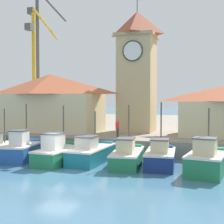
{
  "coord_description": "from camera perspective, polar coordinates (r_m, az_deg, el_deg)",
  "views": [
    {
      "loc": [
        9.73,
        -18.1,
        4.7
      ],
      "look_at": [
        1.06,
        8.18,
        3.5
      ],
      "focal_mm": 50.0,
      "sensor_mm": 36.0,
      "label": 1
    }
  ],
  "objects": [
    {
      "name": "fishing_boat_right_inner",
      "position": [
        21.71,
        8.82,
        -8.12
      ],
      "size": [
        2.29,
        4.23,
        4.45
      ],
      "color": "navy",
      "rests_on": "ground"
    },
    {
      "name": "fishing_boat_mid_left",
      "position": [
        23.09,
        -9.69,
        -7.38
      ],
      "size": [
        2.31,
        4.79,
        4.19
      ],
      "color": "#237A4C",
      "rests_on": "ground"
    },
    {
      "name": "fishing_boat_right_outer",
      "position": [
        20.47,
        16.93,
        -8.54
      ],
      "size": [
        2.7,
        4.33,
        4.09
      ],
      "color": "#237A4C",
      "rests_on": "ground"
    },
    {
      "name": "clock_tower",
      "position": [
        32.28,
        4.58,
        7.89
      ],
      "size": [
        3.96,
        3.96,
        13.84
      ],
      "color": "tan",
      "rests_on": "quay_wharf"
    },
    {
      "name": "fishing_boat_mid_right",
      "position": [
        21.97,
        2.81,
        -8.02
      ],
      "size": [
        2.44,
        5.02,
        4.25
      ],
      "color": "#237A4C",
      "rests_on": "ground"
    },
    {
      "name": "quay_wharf",
      "position": [
        45.51,
        5.85,
        -2.63
      ],
      "size": [
        120.0,
        40.0,
        1.31
      ],
      "primitive_type": "cube",
      "color": "gray",
      "rests_on": "ground"
    },
    {
      "name": "ground_plane",
      "position": [
        21.08,
        -9.91,
        -10.44
      ],
      "size": [
        300.0,
        300.0,
        0.0
      ],
      "primitive_type": "plane",
      "color": "teal"
    },
    {
      "name": "port_crane_far",
      "position": [
        52.75,
        -13.26,
        7.55
      ],
      "size": [
        2.84,
        8.71,
        21.1
      ],
      "color": "#353539",
      "rests_on": "quay_wharf"
    },
    {
      "name": "fishing_boat_center",
      "position": [
        23.08,
        -3.78,
        -7.44
      ],
      "size": [
        2.22,
        5.15,
        3.76
      ],
      "color": "#196B7F",
      "rests_on": "ground"
    },
    {
      "name": "fishing_boat_left_inner",
      "position": [
        24.89,
        -15.9,
        -6.61
      ],
      "size": [
        2.42,
        4.42,
        4.3
      ],
      "color": "#2356A8",
      "rests_on": "ground"
    },
    {
      "name": "warehouse_left",
      "position": [
        33.24,
        -11.19,
        1.83
      ],
      "size": [
        10.78,
        5.73,
        5.93
      ],
      "color": "beige",
      "rests_on": "quay_wharf"
    },
    {
      "name": "port_crane_near",
      "position": [
        50.14,
        -13.9,
        6.12
      ],
      "size": [
        2.0,
        10.81,
        17.35
      ],
      "color": "#976E11",
      "rests_on": "quay_wharf"
    },
    {
      "name": "dock_worker_near_tower",
      "position": [
        26.33,
        1.06,
        -3.07
      ],
      "size": [
        0.34,
        0.22,
        1.62
      ],
      "color": "#33333D",
      "rests_on": "quay_wharf"
    }
  ]
}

